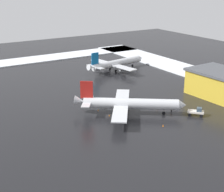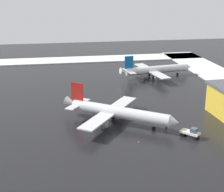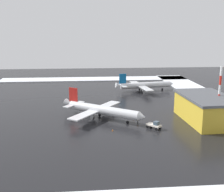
% 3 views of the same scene
% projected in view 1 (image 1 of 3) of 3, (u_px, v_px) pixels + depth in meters
% --- Properties ---
extents(ground_plane, '(240.00, 240.00, 0.00)m').
position_uv_depth(ground_plane, '(101.00, 100.00, 111.99)').
color(ground_plane, black).
extents(snow_bank_far, '(152.00, 16.00, 0.35)m').
position_uv_depth(snow_bank_far, '(210.00, 77.00, 136.83)').
color(snow_bank_far, white).
rests_on(snow_bank_far, ground_plane).
extents(snow_bank_right, '(14.00, 116.00, 0.35)m').
position_uv_depth(snow_bank_right, '(32.00, 60.00, 165.73)').
color(snow_bank_right, white).
rests_on(snow_bank_right, ground_plane).
extents(airplane_parked_portside, '(24.26, 28.05, 9.71)m').
position_uv_depth(airplane_parked_portside, '(128.00, 104.00, 99.48)').
color(airplane_parked_portside, silver).
rests_on(airplane_parked_portside, ground_plane).
extents(airplane_parked_starboard, '(25.85, 30.98, 9.22)m').
position_uv_depth(airplane_parked_starboard, '(116.00, 63.00, 146.87)').
color(airplane_parked_starboard, silver).
rests_on(airplane_parked_starboard, ground_plane).
extents(pushback_tug, '(4.88, 4.73, 2.50)m').
position_uv_depth(pushback_tug, '(197.00, 111.00, 98.82)').
color(pushback_tug, silver).
rests_on(pushback_tug, ground_plane).
extents(ground_crew_near_tug, '(0.36, 0.36, 1.71)m').
position_uv_depth(ground_crew_near_tug, '(158.00, 103.00, 106.50)').
color(ground_crew_near_tug, black).
rests_on(ground_crew_near_tug, ground_plane).
extents(ground_crew_mid_apron, '(0.36, 0.36, 1.71)m').
position_uv_depth(ground_crew_mid_apron, '(172.00, 109.00, 101.74)').
color(ground_crew_mid_apron, black).
rests_on(ground_crew_mid_apron, ground_plane).
extents(traffic_cone_near_nose, '(0.36, 0.36, 0.55)m').
position_uv_depth(traffic_cone_near_nose, '(98.00, 110.00, 102.63)').
color(traffic_cone_near_nose, orange).
rests_on(traffic_cone_near_nose, ground_plane).
extents(traffic_cone_mid_line, '(0.36, 0.36, 0.55)m').
position_uv_depth(traffic_cone_mid_line, '(109.00, 115.00, 98.82)').
color(traffic_cone_mid_line, orange).
rests_on(traffic_cone_mid_line, ground_plane).
extents(traffic_cone_wingtip_side, '(0.36, 0.36, 0.55)m').
position_uv_depth(traffic_cone_wingtip_side, '(163.00, 125.00, 91.94)').
color(traffic_cone_wingtip_side, orange).
rests_on(traffic_cone_wingtip_side, ground_plane).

